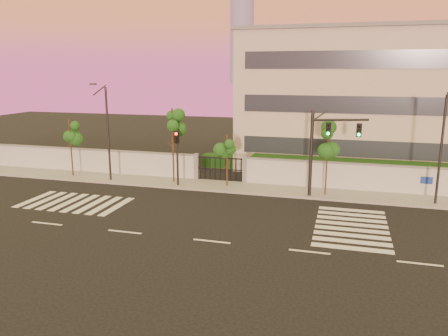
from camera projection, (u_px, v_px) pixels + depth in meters
The scene contains 14 objects.
ground at pixel (212, 241), 22.63m from camera, with size 120.00×120.00×0.00m, color black.
sidewalk at pixel (253, 189), 32.48m from camera, with size 60.00×3.00×0.15m, color gray.
perimeter_wall at pixel (259, 171), 33.65m from camera, with size 60.00×0.36×2.20m.
hedge_row at pixel (278, 168), 36.00m from camera, with size 41.00×4.25×1.80m.
institutional_building at pixel (378, 99), 39.59m from camera, with size 24.40×12.40×12.25m.
road_markings at pixel (205, 216), 26.58m from camera, with size 57.00×7.62×0.02m.
street_tree_b at pixel (70, 135), 35.61m from camera, with size 1.57×1.25×4.83m.
street_tree_c at pixel (173, 129), 33.33m from camera, with size 1.59×1.26×5.88m.
street_tree_d at pixel (227, 148), 32.42m from camera, with size 1.43×1.13×4.07m.
street_tree_e at pixel (328, 143), 29.88m from camera, with size 1.42×1.13×5.18m.
traffic_signal_main at pixel (323, 144), 29.44m from camera, with size 3.77×1.27×6.06m.
traffic_signal_secondary at pixel (177, 151), 32.59m from camera, with size 0.34×0.34×4.41m.
streetlight_west at pixel (107, 129), 33.79m from camera, with size 0.46×1.87×7.78m.
streetlight_east at pixel (442, 145), 27.60m from camera, with size 0.45×1.81×7.54m.
Camera 1 is at (6.34, -20.30, 8.65)m, focal length 35.00 mm.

